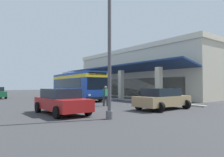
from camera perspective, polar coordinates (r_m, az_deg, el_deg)
ground at (r=29.54m, az=6.36°, el=-5.18°), size 120.00×120.00×0.00m
curb_strip at (r=27.23m, az=-2.92°, el=-5.33°), size 28.69×0.50×0.12m
plaza_building at (r=33.56m, az=10.89°, el=1.22°), size 24.20×15.10×7.00m
transit_bus at (r=24.96m, az=-9.84°, el=-1.50°), size 11.40×3.59×3.34m
parked_sedan_red at (r=12.44m, az=-13.95°, el=-6.11°), size 4.42×2.05×1.47m
parked_sedan_tan at (r=14.73m, az=13.86°, el=-5.45°), size 2.60×4.49×1.47m
pedestrian at (r=16.70m, az=-1.80°, el=-4.57°), size 0.39×0.65×1.62m
potted_palm at (r=31.37m, az=-5.70°, el=-3.60°), size 1.91×1.87×3.04m
lot_light_pole at (r=10.47m, az=-0.71°, el=11.51°), size 0.60×0.60×7.66m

